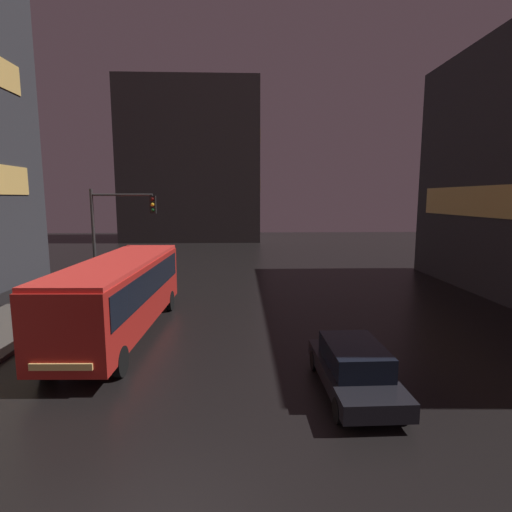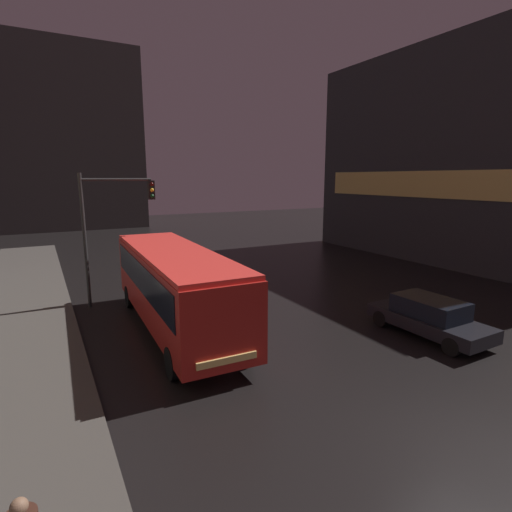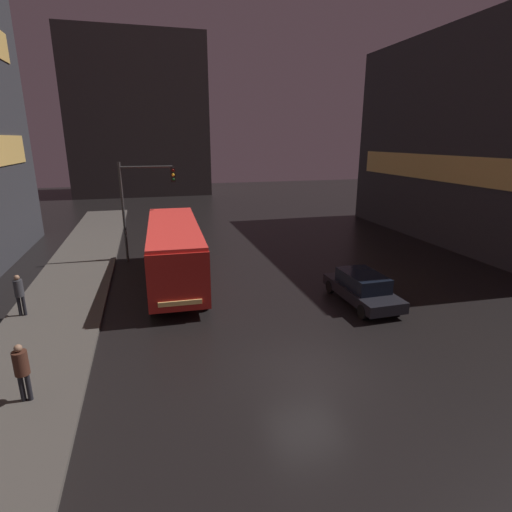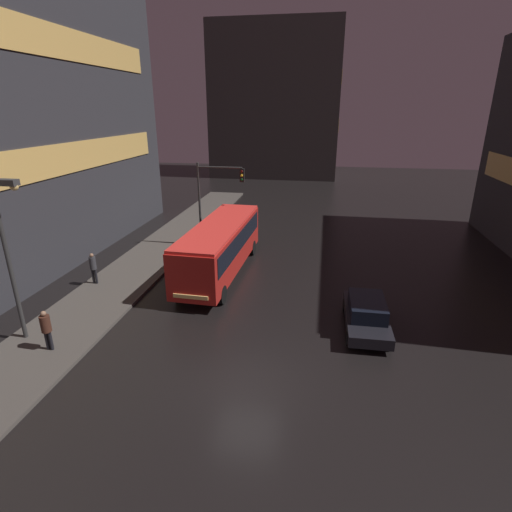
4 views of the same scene
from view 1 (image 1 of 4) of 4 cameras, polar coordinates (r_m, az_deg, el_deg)
building_far_backdrop at (r=57.25m, az=-8.95°, el=12.82°), size 18.07×12.00×20.61m
bus_near at (r=17.33m, az=-18.81°, el=-4.54°), size 2.97×10.57×3.21m
car_taxi at (r=12.53m, az=13.82°, el=-15.20°), size 1.95×4.59×1.47m
traffic_light_main at (r=21.94m, az=-19.44°, el=3.84°), size 3.35×0.35×6.16m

